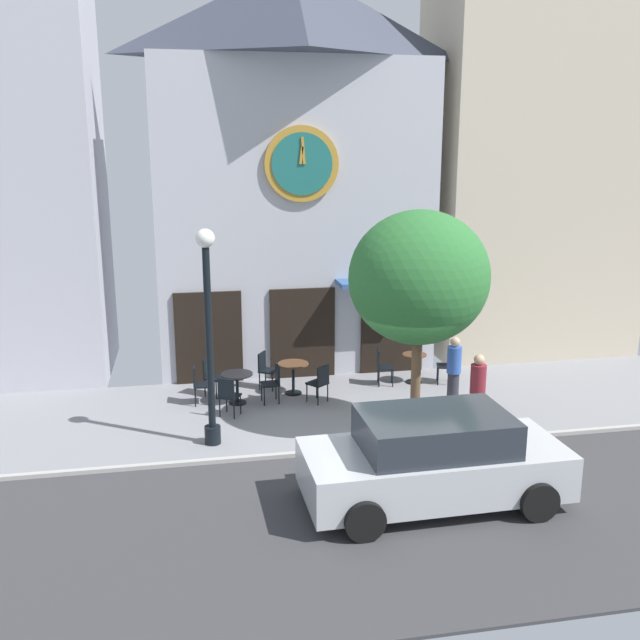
% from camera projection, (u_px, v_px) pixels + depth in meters
% --- Properties ---
extents(ground_plane, '(27.76, 10.12, 0.13)m').
position_uv_depth(ground_plane, '(389.00, 456.00, 13.60)').
color(ground_plane, gray).
extents(clock_building, '(7.05, 3.56, 10.03)m').
position_uv_depth(clock_building, '(294.00, 168.00, 18.11)').
color(clock_building, '#B2B2BC').
rests_on(clock_building, ground_plane).
extents(neighbor_building_right, '(5.62, 3.34, 13.19)m').
position_uv_depth(neighbor_building_right, '(534.00, 114.00, 19.51)').
color(neighbor_building_right, beige).
rests_on(neighbor_building_right, ground_plane).
extents(street_lamp, '(0.36, 0.36, 4.27)m').
position_uv_depth(street_lamp, '(209.00, 338.00, 13.62)').
color(street_lamp, black).
rests_on(street_lamp, ground_plane).
extents(street_tree, '(2.80, 2.52, 4.58)m').
position_uv_depth(street_tree, '(419.00, 278.00, 13.90)').
color(street_tree, brown).
rests_on(street_tree, ground_plane).
extents(cafe_table_center, '(0.73, 0.73, 0.72)m').
position_uv_depth(cafe_table_center, '(237.00, 382.00, 16.21)').
color(cafe_table_center, black).
rests_on(cafe_table_center, ground_plane).
extents(cafe_table_near_door, '(0.73, 0.73, 0.76)m').
position_uv_depth(cafe_table_near_door, '(293.00, 372.00, 16.83)').
color(cafe_table_near_door, black).
rests_on(cafe_table_near_door, ground_plane).
extents(cafe_table_rightmost, '(0.60, 0.60, 0.74)m').
position_uv_depth(cafe_table_rightmost, '(414.00, 364.00, 17.64)').
color(cafe_table_rightmost, black).
rests_on(cafe_table_rightmost, ground_plane).
extents(cafe_chair_left_end, '(0.56, 0.56, 0.90)m').
position_uv_depth(cafe_chair_left_end, '(212.00, 374.00, 16.73)').
color(cafe_chair_left_end, black).
rests_on(cafe_chair_left_end, ground_plane).
extents(cafe_chair_facing_street, '(0.54, 0.54, 0.90)m').
position_uv_depth(cafe_chair_facing_street, '(228.00, 394.00, 15.39)').
color(cafe_chair_facing_street, black).
rests_on(cafe_chair_facing_street, ground_plane).
extents(cafe_chair_curbside, '(0.41, 0.41, 0.90)m').
position_uv_depth(cafe_chair_curbside, '(199.00, 382.00, 16.16)').
color(cafe_chair_curbside, black).
rests_on(cafe_chair_curbside, ground_plane).
extents(cafe_chair_outer, '(0.43, 0.43, 0.90)m').
position_uv_depth(cafe_chair_outer, '(274.00, 380.00, 16.27)').
color(cafe_chair_outer, black).
rests_on(cafe_chair_outer, ground_plane).
extents(cafe_chair_near_tree, '(0.50, 0.50, 0.90)m').
position_uv_depth(cafe_chair_near_tree, '(448.00, 363.00, 17.58)').
color(cafe_chair_near_tree, black).
rests_on(cafe_chair_near_tree, ground_plane).
extents(cafe_chair_near_lamp, '(0.56, 0.56, 0.90)m').
position_uv_depth(cafe_chair_near_lamp, '(320.00, 381.00, 16.25)').
color(cafe_chair_near_lamp, black).
rests_on(cafe_chair_near_lamp, ground_plane).
extents(cafe_chair_corner, '(0.47, 0.47, 0.90)m').
position_uv_depth(cafe_chair_corner, '(382.00, 364.00, 17.47)').
color(cafe_chair_corner, black).
rests_on(cafe_chair_corner, ground_plane).
extents(cafe_chair_facing_wall, '(0.55, 0.55, 0.90)m').
position_uv_depth(cafe_chair_facing_wall, '(266.00, 367.00, 17.23)').
color(cafe_chair_facing_wall, black).
rests_on(cafe_chair_facing_wall, ground_plane).
extents(pedestrian_maroon, '(0.39, 0.39, 1.67)m').
position_uv_depth(pedestrian_maroon, '(477.00, 392.00, 14.50)').
color(pedestrian_maroon, '#2D2D38').
rests_on(pedestrian_maroon, ground_plane).
extents(pedestrian_blue, '(0.45, 0.45, 1.67)m').
position_uv_depth(pedestrian_blue, '(454.00, 372.00, 15.79)').
color(pedestrian_blue, '#2D2D38').
rests_on(pedestrian_blue, ground_plane).
extents(parked_car_silver, '(4.33, 2.08, 1.55)m').
position_uv_depth(parked_car_silver, '(434.00, 459.00, 11.63)').
color(parked_car_silver, '#B7BABF').
rests_on(parked_car_silver, ground_plane).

